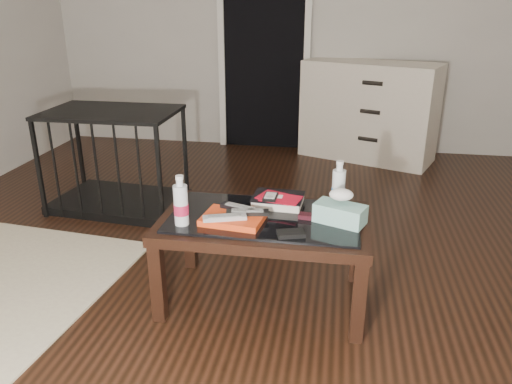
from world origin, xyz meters
TOP-DOWN VIEW (x-y plane):
  - ground at (0.00, 0.00)m, footprint 5.00×5.00m
  - doorway at (-0.40, 2.47)m, footprint 0.90×0.08m
  - coffee_table at (0.04, -0.33)m, footprint 1.00×0.60m
  - dresser at (0.63, 2.23)m, footprint 1.30×0.90m
  - pet_crate at (-1.20, 0.70)m, footprint 0.95×0.68m
  - magazines at (-0.10, -0.41)m, footprint 0.30×0.24m
  - remote_silver at (-0.13, -0.46)m, footprint 0.21×0.11m
  - remote_black_front at (-0.03, -0.39)m, footprint 0.21×0.08m
  - remote_black_back at (-0.08, -0.34)m, footprint 0.21×0.11m
  - textbook at (0.08, -0.17)m, footprint 0.26×0.21m
  - dvd_mailers at (0.08, -0.20)m, footprint 0.23×0.19m
  - ipod at (0.05, -0.23)m, footprint 0.07×0.11m
  - flip_phone at (0.25, -0.32)m, footprint 0.10×0.06m
  - wallet at (0.18, -0.52)m, footprint 0.14×0.10m
  - water_bottle_left at (-0.32, -0.48)m, footprint 0.07×0.07m
  - water_bottle_right at (0.38, -0.15)m, footprint 0.08×0.08m
  - tissue_box at (0.39, -0.34)m, footprint 0.26×0.20m

SIDE VIEW (x-z plane):
  - ground at x=0.00m, z-range 0.00..0.00m
  - pet_crate at x=-1.20m, z-range -0.12..0.59m
  - coffee_table at x=0.04m, z-range 0.17..0.63m
  - dresser at x=0.63m, z-range 0.00..0.90m
  - wallet at x=0.18m, z-range 0.46..0.48m
  - flip_phone at x=0.25m, z-range 0.46..0.48m
  - magazines at x=-0.10m, z-range 0.46..0.49m
  - textbook at x=0.08m, z-range 0.46..0.51m
  - remote_silver at x=-0.13m, z-range 0.49..0.51m
  - remote_black_front at x=-0.03m, z-range 0.49..0.51m
  - remote_black_back at x=-0.08m, z-range 0.49..0.51m
  - tissue_box at x=0.39m, z-range 0.46..0.55m
  - dvd_mailers at x=0.08m, z-range 0.51..0.51m
  - ipod at x=0.05m, z-range 0.51..0.53m
  - water_bottle_left at x=-0.32m, z-range 0.46..0.70m
  - water_bottle_right at x=0.38m, z-range 0.46..0.70m
  - doorway at x=-0.40m, z-range -0.01..2.06m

